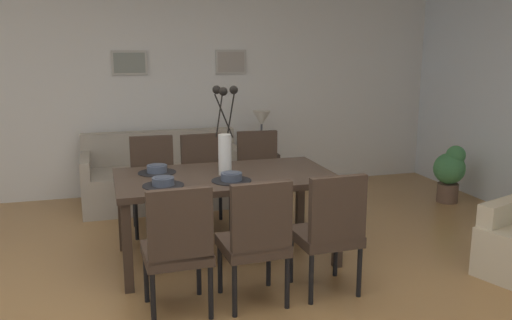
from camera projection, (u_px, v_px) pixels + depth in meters
The scene contains 22 objects.
ground_plane at pixel (215, 310), 3.74m from camera, with size 9.00×9.00×0.00m, color #A87A47.
back_wall_panel at pixel (157, 87), 6.51m from camera, with size 9.00×0.10×2.60m, color silver.
dining_table at pixel (225, 183), 4.51m from camera, with size 1.80×0.99×0.74m.
dining_chair_near_left at pixel (178, 244), 3.56m from camera, with size 0.45×0.45×0.92m.
dining_chair_near_right at pixel (153, 179), 5.28m from camera, with size 0.45×0.45×0.92m.
dining_chair_far_left at pixel (256, 236), 3.71m from camera, with size 0.46×0.46×0.92m.
dining_chair_far_right at pixel (205, 176), 5.39m from camera, with size 0.46×0.46×0.92m.
dining_chair_mid_left at pixel (330, 228), 3.88m from camera, with size 0.46×0.46×0.92m.
dining_chair_mid_right at pixel (259, 172), 5.58m from camera, with size 0.47×0.47×0.92m.
centerpiece_vase at pixel (225, 141), 4.44m from camera, with size 0.21×0.23×0.73m.
placemat_near_left at pixel (163, 185), 4.14m from camera, with size 0.32×0.32×0.01m, color black.
bowl_near_left at pixel (163, 181), 4.13m from camera, with size 0.17×0.17×0.07m.
placemat_near_right at pixel (157, 172), 4.56m from camera, with size 0.32×0.32×0.01m, color black.
bowl_near_right at pixel (157, 168), 4.55m from camera, with size 0.17×0.17×0.07m.
placemat_far_left at pixel (231, 181), 4.29m from camera, with size 0.32×0.32×0.01m, color black.
bowl_far_left at pixel (231, 176), 4.28m from camera, with size 0.17×0.17×0.07m.
sofa at pixel (163, 179), 6.20m from camera, with size 1.78×0.84×0.80m.
side_table at pixel (261, 174), 6.56m from camera, with size 0.36×0.36×0.52m, color #33261E.
table_lamp at pixel (262, 122), 6.43m from camera, with size 0.22×0.22×0.51m.
framed_picture_left at pixel (129, 63), 6.30m from camera, with size 0.41×0.03×0.28m.
framed_picture_center at pixel (231, 62), 6.63m from camera, with size 0.38×0.03×0.29m.
potted_plant at pixel (450, 171), 6.22m from camera, with size 0.36×0.36×0.67m.
Camera 1 is at (-0.68, -3.37, 1.81)m, focal length 37.84 mm.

